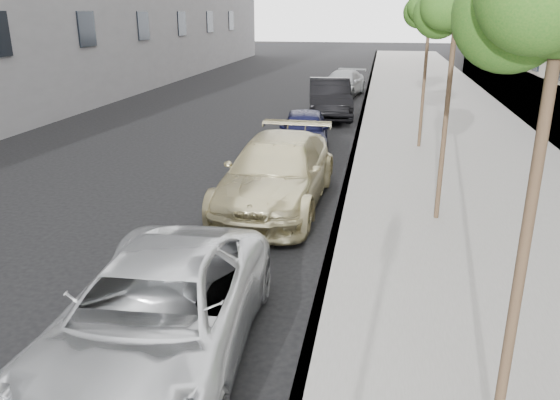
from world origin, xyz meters
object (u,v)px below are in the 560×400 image
(suv, at_px, (277,173))
(sedan_blue, at_px, (304,130))
(tree_far, at_px, (432,2))
(minivan, at_px, (156,316))
(sedan_black, at_px, (330,98))
(sedan_rear, at_px, (343,84))

(suv, bearing_deg, sedan_blue, 92.93)
(suv, xyz_separation_m, sedan_blue, (-0.12, 5.31, -0.13))
(tree_far, distance_m, minivan, 13.29)
(tree_far, relative_size, sedan_black, 1.08)
(suv, bearing_deg, sedan_rear, 90.94)
(suv, distance_m, sedan_blue, 5.31)
(sedan_blue, xyz_separation_m, sedan_rear, (0.33, 12.15, 0.00))
(sedan_rear, bearing_deg, minivan, -81.32)
(tree_far, height_order, suv, tree_far)
(tree_far, xyz_separation_m, suv, (-3.53, -5.93, -3.72))
(sedan_black, distance_m, sedan_rear, 6.15)
(minivan, bearing_deg, sedan_rear, 84.99)
(tree_far, xyz_separation_m, sedan_blue, (-3.65, -0.62, -3.85))
(suv, relative_size, sedan_rear, 1.19)
(sedan_black, bearing_deg, minivan, -99.47)
(tree_far, bearing_deg, sedan_blue, -170.36)
(suv, height_order, sedan_blue, suv)
(minivan, bearing_deg, sedan_black, 84.85)
(minivan, distance_m, sedan_black, 17.52)
(suv, xyz_separation_m, sedan_rear, (0.21, 17.46, -0.12))
(tree_far, bearing_deg, minivan, -107.70)
(sedan_rear, bearing_deg, sedan_black, -80.93)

